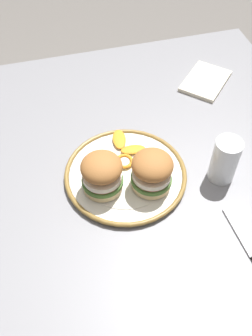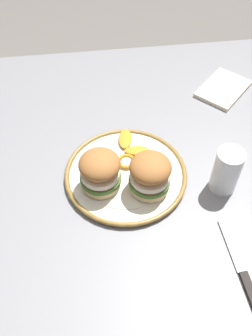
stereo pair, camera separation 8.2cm
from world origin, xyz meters
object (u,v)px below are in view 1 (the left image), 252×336
drinking_glass (224,162)px  dinner_plate (126,176)px  sandwich_half_right (102,173)px  dining_table (143,196)px  sandwich_half_left (152,171)px

drinking_glass → dinner_plate: bearing=-103.6°
dinner_plate → sandwich_half_right: size_ratio=2.90×
dining_table → sandwich_half_left: size_ratio=9.61×
dining_table → dinner_plate: 0.13m
sandwich_half_left → sandwich_half_right: same height
sandwich_half_right → drinking_glass: (0.03, 0.30, -0.01)m
drinking_glass → sandwich_half_right: bearing=-96.3°
sandwich_half_left → sandwich_half_right: size_ratio=1.09×
dinner_plate → sandwich_half_right: (0.02, -0.06, 0.06)m
drinking_glass → sandwich_half_left: bearing=-92.8°
dining_table → sandwich_half_left: sandwich_half_left is taller
dinner_plate → drinking_glass: drinking_glass is taller
dining_table → sandwich_half_left: 0.18m
dining_table → sandwich_half_right: sandwich_half_right is taller
sandwich_half_right → dinner_plate: bearing=109.9°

